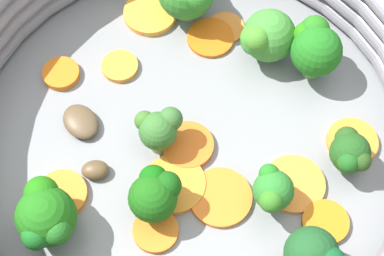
{
  "coord_description": "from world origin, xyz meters",
  "views": [
    {
      "loc": [
        0.23,
        -0.0,
        0.46
      ],
      "look_at": [
        0.0,
        0.0,
        0.03
      ],
      "focal_mm": 60.0,
      "sensor_mm": 36.0,
      "label": 1
    }
  ],
  "objects": [
    {
      "name": "carrot_slice_10",
      "position": [
        0.05,
        0.02,
        0.02
      ],
      "size": [
        0.06,
        0.06,
        0.0
      ],
      "primitive_type": "cylinder",
      "rotation": [
        0.0,
        0.0,
        1.82
      ],
      "color": "orange",
      "rests_on": "skillet"
    },
    {
      "name": "carrot_slice_1",
      "position": [
        0.05,
        -0.09,
        0.02
      ],
      "size": [
        0.04,
        0.04,
        0.01
      ],
      "primitive_type": "cylinder",
      "rotation": [
        0.0,
        0.0,
        3.37
      ],
      "color": "orange",
      "rests_on": "skillet"
    },
    {
      "name": "broccoli_floret_5",
      "position": [
        0.01,
        -0.02,
        0.04
      ],
      "size": [
        0.03,
        0.04,
        0.04
      ],
      "color": "#668649",
      "rests_on": "skillet"
    },
    {
      "name": "carrot_slice_2",
      "position": [
        0.04,
        0.08,
        0.02
      ],
      "size": [
        0.07,
        0.07,
        0.0
      ],
      "primitive_type": "cylinder",
      "rotation": [
        0.0,
        0.0,
        2.46
      ],
      "color": "orange",
      "rests_on": "skillet"
    },
    {
      "name": "carrot_slice_12",
      "position": [
        -0.1,
        0.03,
        0.02
      ],
      "size": [
        0.05,
        0.05,
        0.0
      ],
      "primitive_type": "cylinder",
      "rotation": [
        0.0,
        0.0,
        3.83
      ],
      "color": "orange",
      "rests_on": "skillet"
    },
    {
      "name": "mushroom_piece_1",
      "position": [
        0.03,
        -0.07,
        0.02
      ],
      "size": [
        0.02,
        0.02,
        0.01
      ],
      "primitive_type": "ellipsoid",
      "rotation": [
        0.0,
        0.0,
        4.77
      ],
      "color": "brown",
      "rests_on": "skillet"
    },
    {
      "name": "carrot_slice_9",
      "position": [
        0.04,
        -0.01,
        0.02
      ],
      "size": [
        0.06,
        0.06,
        0.01
      ],
      "primitive_type": "cylinder",
      "rotation": [
        0.0,
        0.0,
        4.3
      ],
      "color": "orange",
      "rests_on": "skillet"
    },
    {
      "name": "broccoli_floret_4",
      "position": [
        0.03,
        0.12,
        0.04
      ],
      "size": [
        0.04,
        0.03,
        0.04
      ],
      "color": "#76965F",
      "rests_on": "skillet"
    },
    {
      "name": "broccoli_floret_3",
      "position": [
        0.07,
        -0.1,
        0.04
      ],
      "size": [
        0.05,
        0.04,
        0.05
      ],
      "color": "#84AE63",
      "rests_on": "skillet"
    },
    {
      "name": "skillet_rim_wall",
      "position": [
        0.0,
        0.0,
        0.05
      ],
      "size": [
        0.36,
        0.36,
        0.06
      ],
      "color": "gray",
      "rests_on": "skillet"
    },
    {
      "name": "mushroom_piece_0",
      "position": [
        -0.01,
        -0.08,
        0.02
      ],
      "size": [
        0.04,
        0.04,
        0.01
      ],
      "primitive_type": "ellipsoid",
      "rotation": [
        0.0,
        0.0,
        3.78
      ],
      "color": "brown",
      "rests_on": "skillet"
    },
    {
      "name": "carrot_slice_11",
      "position": [
        -0.12,
        -0.03,
        0.02
      ],
      "size": [
        0.06,
        0.06,
        0.01
      ],
      "primitive_type": "cylinder",
      "rotation": [
        0.0,
        0.0,
        4.36
      ],
      "color": "orange",
      "rests_on": "skillet"
    },
    {
      "name": "carrot_slice_13",
      "position": [
        -0.06,
        -0.1,
        0.02
      ],
      "size": [
        0.04,
        0.04,
        0.01
      ],
      "primitive_type": "cylinder",
      "rotation": [
        0.0,
        0.0,
        5.96
      ],
      "color": "orange",
      "rests_on": "skillet"
    },
    {
      "name": "broccoli_floret_6",
      "position": [
        -0.06,
        0.1,
        0.05
      ],
      "size": [
        0.05,
        0.04,
        0.05
      ],
      "color": "#5D9655",
      "rests_on": "skillet"
    },
    {
      "name": "skillet",
      "position": [
        0.0,
        0.0,
        0.01
      ],
      "size": [
        0.34,
        0.34,
        0.02
      ],
      "primitive_type": "cylinder",
      "color": "gray",
      "rests_on": "ground_plane"
    },
    {
      "name": "ground_plane",
      "position": [
        0.0,
        0.0,
        0.0
      ],
      "size": [
        4.0,
        4.0,
        0.0
      ],
      "primitive_type": "plane",
      "color": "#B6B6BF"
    },
    {
      "name": "carrot_slice_0",
      "position": [
        0.01,
        0.0,
        0.02
      ],
      "size": [
        0.05,
        0.05,
        0.01
      ],
      "primitive_type": "cylinder",
      "rotation": [
        0.0,
        0.0,
        4.41
      ],
      "color": "orange",
      "rests_on": "skillet"
    },
    {
      "name": "carrot_slice_3",
      "position": [
        0.07,
        0.1,
        0.02
      ],
      "size": [
        0.05,
        0.05,
        0.0
      ],
      "primitive_type": "cylinder",
      "rotation": [
        0.0,
        0.0,
        4.02
      ],
      "color": "orange",
      "rests_on": "skillet"
    },
    {
      "name": "carrot_slice_7",
      "position": [
        0.01,
        0.13,
        0.02
      ],
      "size": [
        0.05,
        0.05,
        0.0
      ],
      "primitive_type": "cylinder",
      "rotation": [
        0.0,
        0.0,
        1.12
      ],
      "color": "orange",
      "rests_on": "skillet"
    },
    {
      "name": "broccoli_floret_2",
      "position": [
        0.06,
        0.06,
        0.04
      ],
      "size": [
        0.04,
        0.03,
        0.04
      ],
      "color": "#639854",
      "rests_on": "skillet"
    },
    {
      "name": "carrot_slice_4",
      "position": [
        0.08,
        -0.02,
        0.02
      ],
      "size": [
        0.04,
        0.04,
        0.0
      ],
      "primitive_type": "cylinder",
      "rotation": [
        0.0,
        0.0,
        5.91
      ],
      "color": "orange",
      "rests_on": "skillet"
    },
    {
      "name": "broccoli_floret_8",
      "position": [
        0.06,
        -0.02,
        0.04
      ],
      "size": [
        0.04,
        0.04,
        0.04
      ],
      "color": "#74A457",
      "rests_on": "skillet"
    },
    {
      "name": "broccoli_floret_7",
      "position": [
        -0.07,
        0.06,
        0.04
      ],
      "size": [
        0.04,
        0.05,
        0.05
      ],
      "color": "#6D9956",
      "rests_on": "skillet"
    },
    {
      "name": "carrot_slice_8",
      "position": [
        -0.09,
        0.02,
        0.02
      ],
      "size": [
        0.05,
        0.05,
        0.0
      ],
      "primitive_type": "cylinder",
      "rotation": [
        0.0,
        0.0,
        5.17
      ],
      "color": "orange",
      "rests_on": "skillet"
    },
    {
      "name": "carrot_slice_6",
      "position": [
        -0.06,
        -0.05,
        0.02
      ],
      "size": [
        0.04,
        0.04,
        0.0
      ],
      "primitive_type": "cylinder",
      "rotation": [
        0.0,
        0.0,
        5.07
      ],
      "color": "orange",
      "rests_on": "skillet"
    }
  ]
}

